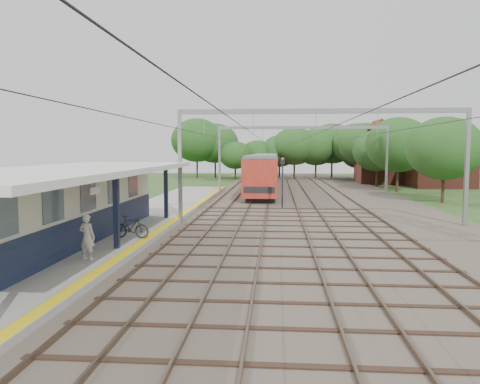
{
  "coord_description": "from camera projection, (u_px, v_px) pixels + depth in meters",
  "views": [
    {
      "loc": [
        0.9,
        -13.27,
        4.53
      ],
      "look_at": [
        -1.66,
        19.46,
        1.6
      ],
      "focal_mm": 35.0,
      "sensor_mm": 36.0,
      "label": 1
    }
  ],
  "objects": [
    {
      "name": "person",
      "position": [
        87.0,
        237.0,
        17.85
      ],
      "size": [
        0.72,
        0.55,
        1.76
      ],
      "primitive_type": "imported",
      "rotation": [
        0.0,
        0.0,
        2.93
      ],
      "color": "beige",
      "rests_on": "platform"
    },
    {
      "name": "platform",
      "position": [
        136.0,
        223.0,
        28.12
      ],
      "size": [
        5.0,
        52.0,
        0.35
      ],
      "primitive_type": "cube",
      "color": "gray",
      "rests_on": "ground"
    },
    {
      "name": "bicycle",
      "position": [
        131.0,
        227.0,
        22.27
      ],
      "size": [
        1.84,
        0.7,
        1.08
      ],
      "primitive_type": "imported",
      "rotation": [
        0.0,
        0.0,
        1.46
      ],
      "color": "black",
      "rests_on": "platform"
    },
    {
      "name": "catenary_system",
      "position": [
        307.0,
        138.0,
        38.01
      ],
      "size": [
        17.22,
        88.0,
        7.0
      ],
      "color": "gray",
      "rests_on": "ground"
    },
    {
      "name": "train",
      "position": [
        265.0,
        169.0,
        57.11
      ],
      "size": [
        3.04,
        37.86,
        3.99
      ],
      "color": "black",
      "rests_on": "ballast_bed"
    },
    {
      "name": "house_near",
      "position": [
        440.0,
        163.0,
        57.44
      ],
      "size": [
        7.0,
        6.12,
        7.89
      ],
      "color": "brown",
      "rests_on": "ground"
    },
    {
      "name": "signal_post",
      "position": [
        282.0,
        178.0,
        35.26
      ],
      "size": [
        0.32,
        0.29,
        4.0
      ],
      "rotation": [
        0.0,
        0.0,
        -0.41
      ],
      "color": "black",
      "rests_on": "ground"
    },
    {
      "name": "ground",
      "position": [
        245.0,
        306.0,
        13.65
      ],
      "size": [
        160.0,
        160.0,
        0.0
      ],
      "primitive_type": "plane",
      "color": "#2D4C1E",
      "rests_on": "ground"
    },
    {
      "name": "station_building",
      "position": [
        59.0,
        205.0,
        21.11
      ],
      "size": [
        3.41,
        18.0,
        3.4
      ],
      "color": "beige",
      "rests_on": "platform"
    },
    {
      "name": "rail_tracks",
      "position": [
        283.0,
        197.0,
        43.31
      ],
      "size": [
        11.8,
        88.0,
        0.15
      ],
      "color": "brown",
      "rests_on": "ballast_bed"
    },
    {
      "name": "tree_band",
      "position": [
        296.0,
        148.0,
        69.64
      ],
      "size": [
        31.72,
        30.88,
        8.82
      ],
      "color": "#382619",
      "rests_on": "ground"
    },
    {
      "name": "house_far",
      "position": [
        387.0,
        160.0,
        63.76
      ],
      "size": [
        8.0,
        6.12,
        8.66
      ],
      "color": "brown",
      "rests_on": "ground"
    },
    {
      "name": "yellow_stripe",
      "position": [
        173.0,
        220.0,
        27.93
      ],
      "size": [
        0.45,
        52.0,
        0.01
      ],
      "primitive_type": "cube",
      "color": "yellow",
      "rests_on": "platform"
    },
    {
      "name": "ballast_bed",
      "position": [
        310.0,
        199.0,
        43.13
      ],
      "size": [
        18.0,
        90.0,
        0.1
      ],
      "primitive_type": "cube",
      "color": "#473D33",
      "rests_on": "ground"
    },
    {
      "name": "canopy",
      "position": [
        72.0,
        171.0,
        19.89
      ],
      "size": [
        6.4,
        20.0,
        3.44
      ],
      "color": "#121B38",
      "rests_on": "platform"
    }
  ]
}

